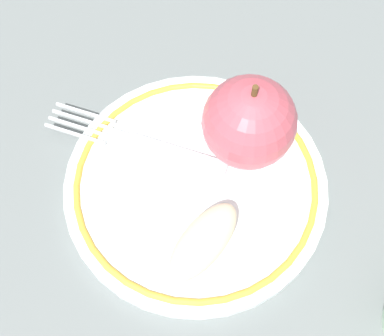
{
  "coord_description": "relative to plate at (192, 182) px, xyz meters",
  "views": [
    {
      "loc": [
        0.16,
        0.14,
        0.43
      ],
      "look_at": [
        0.02,
        -0.0,
        0.03
      ],
      "focal_mm": 50.0,
      "sensor_mm": 36.0,
      "label": 1
    }
  ],
  "objects": [
    {
      "name": "fork",
      "position": [
        0.01,
        -0.06,
        0.01
      ],
      "size": [
        0.09,
        0.16,
        0.0
      ],
      "rotation": [
        0.0,
        0.0,
        5.14
      ],
      "color": "silver",
      "rests_on": "plate"
    },
    {
      "name": "apple_slice_front",
      "position": [
        0.04,
        0.05,
        0.02
      ],
      "size": [
        0.08,
        0.04,
        0.03
      ],
      "primitive_type": "ellipsoid",
      "rotation": [
        0.0,
        0.0,
        0.11
      ],
      "color": "beige",
      "rests_on": "plate"
    },
    {
      "name": "apple_red_whole",
      "position": [
        -0.06,
        0.01,
        0.05
      ],
      "size": [
        0.08,
        0.08,
        0.09
      ],
      "color": "#C34E5B",
      "rests_on": "plate"
    },
    {
      "name": "plate",
      "position": [
        0.0,
        0.0,
        0.0
      ],
      "size": [
        0.23,
        0.23,
        0.01
      ],
      "color": "white",
      "rests_on": "ground_plane"
    },
    {
      "name": "ground_plane",
      "position": [
        -0.02,
        0.0,
        -0.01
      ],
      "size": [
        2.0,
        2.0,
        0.0
      ],
      "primitive_type": "plane",
      "color": "slate"
    }
  ]
}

